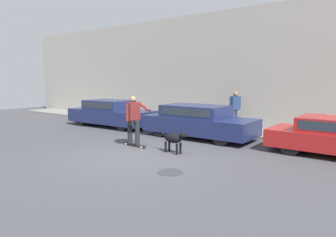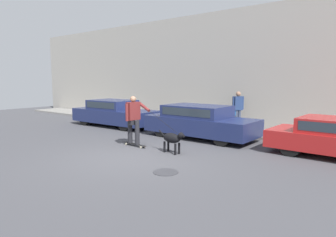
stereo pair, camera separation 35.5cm
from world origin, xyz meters
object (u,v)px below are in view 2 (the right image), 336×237
at_px(dog, 172,139).
at_px(skateboarder, 134,118).
at_px(pedestrian_with_bag, 238,108).
at_px(parked_car_0, 114,113).
at_px(parked_car_1, 200,122).

distance_m(dog, skateboarder, 1.75).
bearing_deg(dog, pedestrian_with_bag, 98.89).
bearing_deg(parked_car_0, pedestrian_with_bag, 22.38).
bearing_deg(parked_car_1, parked_car_0, -179.28).
bearing_deg(pedestrian_with_bag, dog, 126.80).
bearing_deg(parked_car_1, pedestrian_with_bag, 79.86).
relative_size(parked_car_0, parked_car_1, 1.03).
bearing_deg(parked_car_1, skateboarder, -109.44).
xyz_separation_m(parked_car_0, dog, (5.68, -2.66, -0.17)).
xyz_separation_m(skateboarder, pedestrian_with_bag, (1.45, 5.10, 0.06)).
relative_size(parked_car_0, dog, 4.18).
height_order(skateboarder, pedestrian_with_bag, pedestrian_with_bag).
bearing_deg(skateboarder, dog, 5.34).
xyz_separation_m(dog, skateboarder, (-1.67, -0.02, 0.52)).
xyz_separation_m(parked_car_1, dog, (0.69, -2.66, -0.18)).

